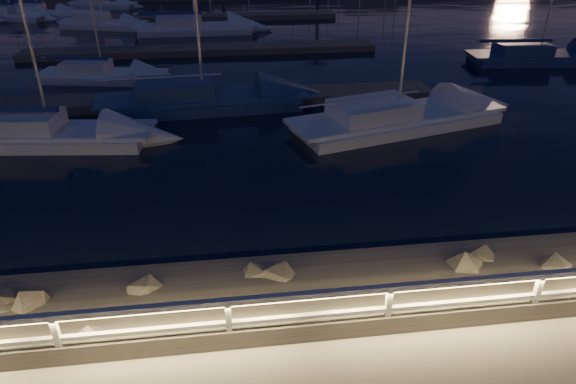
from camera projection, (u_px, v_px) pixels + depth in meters
name	position (u px, v px, depth m)	size (l,w,h in m)	color
ground	(176.00, 349.00, 9.48)	(400.00, 400.00, 0.00)	gray
harbor_water	(204.00, 42.00, 37.19)	(400.00, 440.00, 0.60)	black
guard_rail	(168.00, 317.00, 9.10)	(44.11, 0.12, 1.06)	silver
riprap	(170.00, 309.00, 10.72)	(34.02, 2.75, 1.26)	#605D52
floating_docks	(203.00, 30.00, 38.04)	(22.00, 36.00, 0.40)	#60584F
sailboat_b	(45.00, 132.00, 19.41)	(7.84, 3.16, 13.00)	silver
sailboat_c	(197.00, 98.00, 22.96)	(9.44, 3.49, 15.68)	navy
sailboat_d	(392.00, 117.00, 20.88)	(9.49, 4.97, 15.47)	silver
sailboat_e	(101.00, 22.00, 39.55)	(6.97, 3.93, 11.52)	silver
sailboat_f	(100.00, 73.00, 26.84)	(6.72, 3.15, 11.05)	silver
sailboat_g	(192.00, 27.00, 37.88)	(8.89, 2.76, 15.01)	silver
sailboat_h	(535.00, 55.00, 30.24)	(8.48, 3.19, 14.03)	navy
sailboat_j	(10.00, 14.00, 43.07)	(7.16, 4.49, 11.88)	silver
sailboat_m	(101.00, 3.00, 48.37)	(6.42, 3.19, 10.61)	silver
sailboat_n	(37.00, 13.00, 43.63)	(7.24, 3.44, 11.90)	silver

